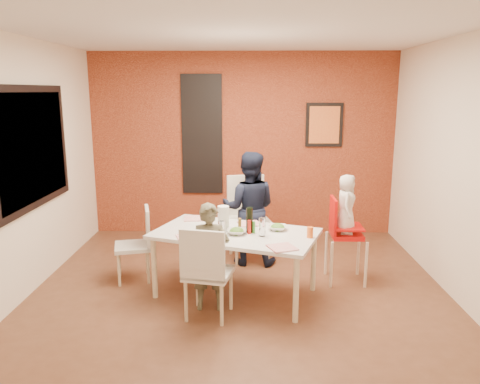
{
  "coord_description": "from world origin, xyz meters",
  "views": [
    {
      "loc": [
        0.1,
        -4.72,
        2.14
      ],
      "look_at": [
        0.0,
        0.3,
        1.05
      ],
      "focal_mm": 35.0,
      "sensor_mm": 36.0,
      "label": 1
    }
  ],
  "objects_px": {
    "high_chair": "(343,232)",
    "child_near": "(210,257)",
    "chair_near": "(206,269)",
    "chair_far": "(247,212)",
    "toddler": "(346,204)",
    "wine_bottle": "(249,220)",
    "dining_table": "(235,238)",
    "child_far": "(249,208)",
    "paper_towel_roll": "(223,219)",
    "chair_left": "(139,240)"
  },
  "relations": [
    {
      "from": "chair_near",
      "to": "high_chair",
      "type": "bearing_deg",
      "value": -134.66
    },
    {
      "from": "chair_near",
      "to": "paper_towel_roll",
      "type": "bearing_deg",
      "value": -90.04
    },
    {
      "from": "dining_table",
      "to": "high_chair",
      "type": "relative_size",
      "value": 1.93
    },
    {
      "from": "child_far",
      "to": "toddler",
      "type": "xyz_separation_m",
      "value": [
        1.08,
        -0.56,
        0.2
      ]
    },
    {
      "from": "high_chair",
      "to": "paper_towel_roll",
      "type": "bearing_deg",
      "value": 104.79
    },
    {
      "from": "child_near",
      "to": "toddler",
      "type": "bearing_deg",
      "value": 24.36
    },
    {
      "from": "dining_table",
      "to": "chair_near",
      "type": "xyz_separation_m",
      "value": [
        -0.26,
        -0.58,
        -0.12
      ]
    },
    {
      "from": "chair_near",
      "to": "chair_far",
      "type": "bearing_deg",
      "value": -90.18
    },
    {
      "from": "chair_near",
      "to": "wine_bottle",
      "type": "distance_m",
      "value": 0.77
    },
    {
      "from": "dining_table",
      "to": "wine_bottle",
      "type": "distance_m",
      "value": 0.24
    },
    {
      "from": "chair_far",
      "to": "toddler",
      "type": "distance_m",
      "value": 1.4
    },
    {
      "from": "high_chair",
      "to": "toddler",
      "type": "bearing_deg",
      "value": -90.24
    },
    {
      "from": "chair_far",
      "to": "toddler",
      "type": "relative_size",
      "value": 1.6
    },
    {
      "from": "chair_near",
      "to": "wine_bottle",
      "type": "xyz_separation_m",
      "value": [
        0.41,
        0.57,
        0.31
      ]
    },
    {
      "from": "chair_far",
      "to": "paper_towel_roll",
      "type": "distance_m",
      "value": 1.2
    },
    {
      "from": "high_chair",
      "to": "wine_bottle",
      "type": "xyz_separation_m",
      "value": [
        -1.05,
        -0.39,
        0.24
      ]
    },
    {
      "from": "chair_far",
      "to": "child_far",
      "type": "bearing_deg",
      "value": -97.88
    },
    {
      "from": "child_far",
      "to": "paper_towel_roll",
      "type": "xyz_separation_m",
      "value": [
        -0.27,
        -0.9,
        0.12
      ]
    },
    {
      "from": "child_near",
      "to": "wine_bottle",
      "type": "distance_m",
      "value": 0.59
    },
    {
      "from": "chair_left",
      "to": "paper_towel_roll",
      "type": "height_order",
      "value": "paper_towel_roll"
    },
    {
      "from": "child_near",
      "to": "child_far",
      "type": "height_order",
      "value": "child_far"
    },
    {
      "from": "chair_near",
      "to": "chair_far",
      "type": "distance_m",
      "value": 1.81
    },
    {
      "from": "chair_left",
      "to": "toddler",
      "type": "distance_m",
      "value": 2.38
    },
    {
      "from": "chair_near",
      "to": "paper_towel_roll",
      "type": "distance_m",
      "value": 0.71
    },
    {
      "from": "toddler",
      "to": "wine_bottle",
      "type": "height_order",
      "value": "toddler"
    },
    {
      "from": "dining_table",
      "to": "chair_far",
      "type": "xyz_separation_m",
      "value": [
        0.12,
        1.19,
        -0.04
      ]
    },
    {
      "from": "chair_near",
      "to": "child_near",
      "type": "distance_m",
      "value": 0.24
    },
    {
      "from": "chair_left",
      "to": "child_near",
      "type": "height_order",
      "value": "child_near"
    },
    {
      "from": "chair_near",
      "to": "high_chair",
      "type": "relative_size",
      "value": 0.94
    },
    {
      "from": "chair_far",
      "to": "toddler",
      "type": "bearing_deg",
      "value": -48.99
    },
    {
      "from": "wine_bottle",
      "to": "paper_towel_roll",
      "type": "bearing_deg",
      "value": 170.52
    },
    {
      "from": "high_chair",
      "to": "chair_left",
      "type": "bearing_deg",
      "value": 90.22
    },
    {
      "from": "high_chair",
      "to": "child_near",
      "type": "relative_size",
      "value": 0.91
    },
    {
      "from": "toddler",
      "to": "paper_towel_roll",
      "type": "bearing_deg",
      "value": 115.52
    },
    {
      "from": "dining_table",
      "to": "toddler",
      "type": "bearing_deg",
      "value": 17.15
    },
    {
      "from": "dining_table",
      "to": "high_chair",
      "type": "xyz_separation_m",
      "value": [
        1.2,
        0.38,
        -0.05
      ]
    },
    {
      "from": "chair_far",
      "to": "toddler",
      "type": "height_order",
      "value": "toddler"
    },
    {
      "from": "high_chair",
      "to": "paper_towel_roll",
      "type": "distance_m",
      "value": 1.39
    },
    {
      "from": "chair_near",
      "to": "child_far",
      "type": "relative_size",
      "value": 0.65
    },
    {
      "from": "dining_table",
      "to": "high_chair",
      "type": "bearing_deg",
      "value": 17.5
    },
    {
      "from": "child_near",
      "to": "toddler",
      "type": "height_order",
      "value": "toddler"
    },
    {
      "from": "dining_table",
      "to": "chair_near",
      "type": "height_order",
      "value": "chair_near"
    },
    {
      "from": "toddler",
      "to": "wine_bottle",
      "type": "distance_m",
      "value": 1.15
    },
    {
      "from": "wine_bottle",
      "to": "paper_towel_roll",
      "type": "height_order",
      "value": "paper_towel_roll"
    },
    {
      "from": "toddler",
      "to": "dining_table",
      "type": "bearing_deg",
      "value": 118.45
    },
    {
      "from": "paper_towel_roll",
      "to": "chair_left",
      "type": "bearing_deg",
      "value": 160.67
    },
    {
      "from": "chair_near",
      "to": "paper_towel_roll",
      "type": "relative_size",
      "value": 3.42
    },
    {
      "from": "dining_table",
      "to": "chair_left",
      "type": "xyz_separation_m",
      "value": [
        -1.11,
        0.38,
        -0.16
      ]
    },
    {
      "from": "high_chair",
      "to": "toddler",
      "type": "relative_size",
      "value": 1.47
    },
    {
      "from": "chair_far",
      "to": "chair_near",
      "type": "bearing_deg",
      "value": -114.71
    }
  ]
}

